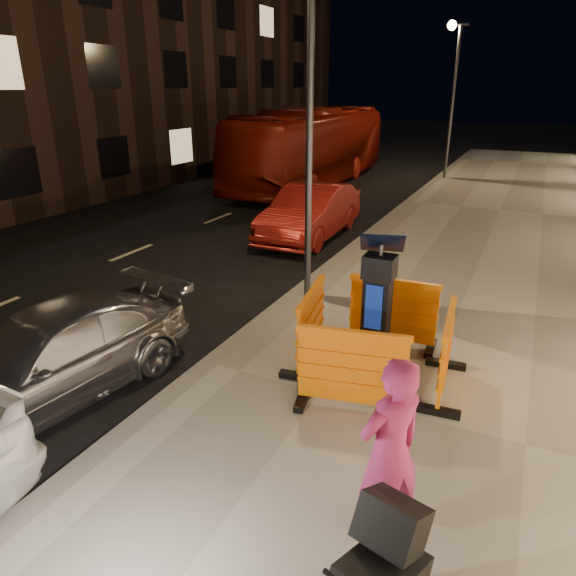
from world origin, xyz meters
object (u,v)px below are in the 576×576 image
at_px(barrier_front, 352,370).
at_px(bus_doubledecker, 312,184).
at_px(barrier_back, 393,312).
at_px(barrier_kerbside, 311,325).
at_px(man, 389,452).
at_px(car_silver, 54,396).
at_px(car_red, 310,237).
at_px(barrier_bldgside, 446,353).
at_px(parking_kiosk, 377,310).

xyz_separation_m(barrier_front, bus_doubledecker, (-6.89, 14.94, -0.69)).
xyz_separation_m(barrier_back, barrier_kerbside, (-0.95, -0.95, 0.00)).
xyz_separation_m(barrier_back, man, (0.89, -3.59, 0.35)).
relative_size(car_silver, car_red, 0.95).
distance_m(barrier_back, barrier_bldgside, 1.34).
height_order(barrier_kerbside, bus_doubledecker, bus_doubledecker).
bearing_deg(barrier_front, parking_kiosk, 78.23).
height_order(car_red, man, man).
bearing_deg(man, barrier_back, -130.87).
bearing_deg(parking_kiosk, barrier_bldgside, -6.77).
bearing_deg(barrier_bldgside, barrier_front, 130.23).
bearing_deg(parking_kiosk, bus_doubledecker, 109.47).
bearing_deg(man, car_red, -117.92).
height_order(parking_kiosk, barrier_front, parking_kiosk).
xyz_separation_m(parking_kiosk, barrier_bldgside, (0.95, 0.00, -0.43)).
xyz_separation_m(barrier_front, barrier_kerbside, (-0.95, 0.95, 0.00)).
distance_m(barrier_front, man, 1.94).
bearing_deg(barrier_kerbside, barrier_bldgside, -98.77).
bearing_deg(barrier_kerbside, barrier_back, -53.77).
bearing_deg(barrier_back, car_red, 120.36).
bearing_deg(car_silver, barrier_front, 27.96).
height_order(barrier_front, barrier_back, same).
xyz_separation_m(barrier_back, car_red, (-3.73, 5.50, -0.69)).
xyz_separation_m(parking_kiosk, barrier_back, (0.00, 0.95, -0.43)).
height_order(barrier_kerbside, car_red, barrier_kerbside).
height_order(car_silver, car_red, car_red).
bearing_deg(car_silver, bus_doubledecker, 110.30).
relative_size(parking_kiosk, barrier_bldgside, 1.40).
height_order(parking_kiosk, barrier_back, parking_kiosk).
bearing_deg(bus_doubledecker, barrier_back, -62.31).
xyz_separation_m(bus_doubledecker, man, (7.79, -16.62, 1.03)).
bearing_deg(barrier_kerbside, car_silver, 119.47).
height_order(barrier_back, bus_doubledecker, bus_doubledecker).
height_order(barrier_kerbside, man, man).
relative_size(barrier_bldgside, man, 0.78).
distance_m(car_silver, car_red, 8.66).
distance_m(parking_kiosk, barrier_front, 1.04).
relative_size(barrier_front, car_red, 0.32).
xyz_separation_m(barrier_bldgside, car_red, (-4.68, 6.45, -0.69)).
height_order(barrier_front, barrier_kerbside, same).
xyz_separation_m(barrier_front, barrier_back, (0.00, 1.90, 0.00)).
distance_m(barrier_kerbside, car_silver, 3.65).
bearing_deg(bus_doubledecker, man, -65.07).
xyz_separation_m(barrier_kerbside, bus_doubledecker, (-5.94, 13.99, -0.69)).
height_order(parking_kiosk, barrier_bldgside, parking_kiosk).
bearing_deg(parking_kiosk, man, -78.02).
bearing_deg(car_silver, car_red, 99.12).
bearing_deg(barrier_front, car_red, 104.96).
bearing_deg(man, barrier_kerbside, -109.90).
distance_m(parking_kiosk, man, 2.79).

